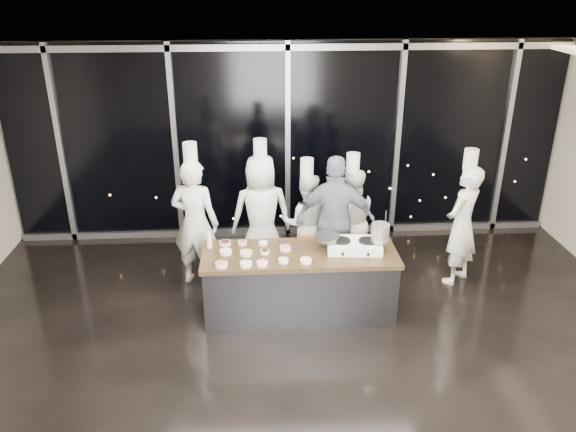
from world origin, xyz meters
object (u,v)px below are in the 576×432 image
object	(u,v)px
stove	(354,245)
chef_side	(462,224)
chef_center	(306,222)
chef_right	(350,220)
guest	(336,221)
chef_left	(261,213)
chef_far_left	(195,222)
demo_counter	(299,283)
stock_pot	(380,233)
frying_pan	(327,237)

from	to	relation	value
stove	chef_side	bearing A→B (deg)	28.58
chef_center	chef_side	bearing A→B (deg)	170.09
chef_right	guest	bearing A→B (deg)	50.17
chef_left	chef_right	xyz separation A→B (m)	(1.30, -0.09, -0.10)
stove	chef_right	bearing A→B (deg)	88.36
chef_far_left	chef_left	xyz separation A→B (m)	(0.93, 0.33, -0.04)
chef_left	chef_center	world-z (taller)	chef_left
demo_counter	stock_pot	xyz separation A→B (m)	(1.00, -0.01, 0.70)
demo_counter	stove	bearing A→B (deg)	2.39
stock_pot	chef_center	xyz separation A→B (m)	(-0.81, 1.23, -0.38)
chef_left	stock_pot	bearing A→B (deg)	131.74
demo_counter	guest	size ratio (longest dim) A/B	1.30
chef_far_left	chef_side	size ratio (longest dim) A/B	1.05
chef_far_left	chef_right	xyz separation A→B (m)	(2.22, 0.24, -0.14)
demo_counter	chef_center	size ratio (longest dim) A/B	1.41
stove	chef_far_left	xyz separation A→B (m)	(-2.08, 0.89, -0.02)
stove	stock_pot	bearing A→B (deg)	-2.22
frying_pan	chef_far_left	bearing A→B (deg)	159.51
stove	chef_far_left	world-z (taller)	chef_far_left
frying_pan	chef_center	world-z (taller)	chef_center
stove	frying_pan	world-z (taller)	frying_pan
demo_counter	chef_far_left	world-z (taller)	chef_far_left
chef_center	chef_right	distance (m)	0.65
frying_pan	chef_right	xyz separation A→B (m)	(0.49, 1.09, -0.26)
demo_counter	chef_left	size ratio (longest dim) A/B	1.22
demo_counter	chef_right	xyz separation A→B (m)	(0.84, 1.17, 0.35)
stove	stock_pot	distance (m)	0.37
demo_counter	guest	xyz separation A→B (m)	(0.57, 0.85, 0.49)
demo_counter	chef_right	bearing A→B (deg)	54.37
chef_left	chef_side	world-z (taller)	chef_left
chef_left	chef_center	xyz separation A→B (m)	(0.65, -0.04, -0.14)
frying_pan	stock_pot	bearing A→B (deg)	-2.48
demo_counter	chef_right	world-z (taller)	chef_right
chef_center	guest	size ratio (longest dim) A/B	0.92
chef_far_left	chef_right	world-z (taller)	chef_far_left
guest	chef_left	bearing A→B (deg)	-11.73
demo_counter	chef_far_left	bearing A→B (deg)	146.35
stock_pot	guest	bearing A→B (deg)	116.68
frying_pan	chef_left	size ratio (longest dim) A/B	0.27
frying_pan	guest	world-z (taller)	guest
stock_pot	chef_side	world-z (taller)	chef_side
demo_counter	chef_side	xyz separation A→B (m)	(2.34, 0.73, 0.44)
stock_pot	chef_right	bearing A→B (deg)	98.09
stock_pot	chef_far_left	distance (m)	2.58
stove	guest	bearing A→B (deg)	103.99
demo_counter	chef_right	size ratio (longest dim) A/B	1.35
stock_pot	guest	world-z (taller)	guest
demo_counter	guest	bearing A→B (deg)	55.99
guest	frying_pan	bearing A→B (deg)	83.73
chef_right	stock_pot	bearing A→B (deg)	97.88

